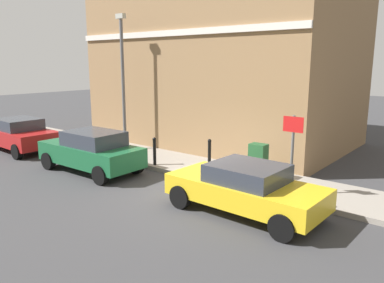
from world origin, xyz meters
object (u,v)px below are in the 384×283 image
(bollard_near_cabinet, at_px, (209,152))
(street_sign, at_px, (293,143))
(utility_cabinet, at_px, (258,162))
(car_green, at_px, (91,151))
(lamppost, at_px, (123,77))
(car_yellow, at_px, (245,188))
(bollard_far_kerb, at_px, (155,150))
(car_red, at_px, (19,134))

(bollard_near_cabinet, relative_size, street_sign, 0.45)
(utility_cabinet, relative_size, street_sign, 0.50)
(car_green, bearing_deg, lamppost, -64.43)
(car_yellow, bearing_deg, street_sign, -103.99)
(car_yellow, distance_m, utility_cabinet, 2.72)
(car_yellow, xyz_separation_m, bollard_near_cabinet, (2.62, 3.08, 0.01))
(car_green, distance_m, bollard_near_cabinet, 4.26)
(bollard_far_kerb, bearing_deg, street_sign, -88.58)
(bollard_near_cabinet, bearing_deg, car_red, 107.31)
(car_red, distance_m, utility_cabinet, 10.99)
(bollard_near_cabinet, distance_m, street_sign, 3.79)
(utility_cabinet, distance_m, street_sign, 1.97)
(street_sign, bearing_deg, car_yellow, 164.49)
(car_yellow, height_order, lamppost, lamppost)
(car_red, bearing_deg, lamppost, -143.24)
(bollard_far_kerb, height_order, street_sign, street_sign)
(car_green, bearing_deg, bollard_far_kerb, -131.80)
(car_green, relative_size, car_red, 0.98)
(car_red, bearing_deg, car_green, -179.11)
(lamppost, bearing_deg, car_yellow, -109.30)
(car_green, bearing_deg, bollard_near_cabinet, -140.74)
(car_yellow, height_order, bollard_near_cabinet, car_yellow)
(car_green, bearing_deg, street_sign, -165.85)
(street_sign, bearing_deg, lamppost, 83.07)
(utility_cabinet, bearing_deg, car_red, 103.63)
(utility_cabinet, relative_size, lamppost, 0.20)
(bollard_near_cabinet, bearing_deg, bollard_far_kerb, 120.42)
(car_yellow, distance_m, street_sign, 2.03)
(car_yellow, bearing_deg, bollard_far_kerb, -16.60)
(car_yellow, bearing_deg, car_red, 1.86)
(car_green, bearing_deg, car_red, -1.80)
(car_yellow, relative_size, lamppost, 0.73)
(car_red, distance_m, bollard_near_cabinet, 9.04)
(bollard_far_kerb, height_order, lamppost, lamppost)
(bollard_far_kerb, bearing_deg, car_yellow, -108.12)
(car_red, relative_size, lamppost, 0.74)
(car_red, relative_size, bollard_near_cabinet, 4.05)
(car_yellow, bearing_deg, utility_cabinet, -66.20)
(street_sign, xyz_separation_m, lamppost, (1.00, 8.23, 1.64))
(car_yellow, bearing_deg, car_green, 2.75)
(bollard_near_cabinet, height_order, bollard_far_kerb, same)
(street_sign, bearing_deg, utility_cabinet, 61.95)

